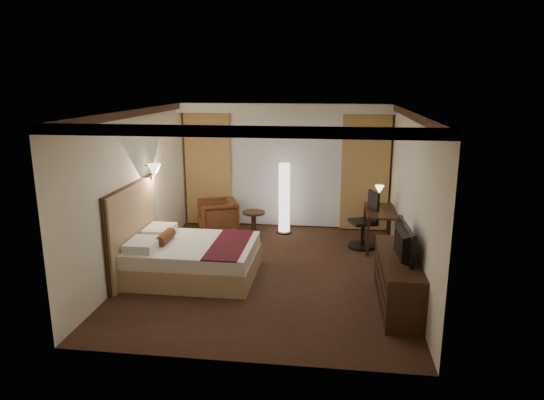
# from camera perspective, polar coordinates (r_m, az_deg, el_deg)

# --- Properties ---
(floor) EXTENTS (4.50, 5.50, 0.01)m
(floor) POSITION_cam_1_polar(r_m,az_deg,el_deg) (8.32, -0.36, -8.37)
(floor) COLOR #301E12
(floor) RESTS_ON ground
(ceiling) EXTENTS (4.50, 5.50, 0.01)m
(ceiling) POSITION_cam_1_polar(r_m,az_deg,el_deg) (7.71, -0.39, 10.53)
(ceiling) COLOR white
(ceiling) RESTS_ON back_wall
(back_wall) EXTENTS (4.50, 0.02, 2.70)m
(back_wall) POSITION_cam_1_polar(r_m,az_deg,el_deg) (10.59, 1.63, 4.08)
(back_wall) COLOR beige
(back_wall) RESTS_ON floor
(left_wall) EXTENTS (0.02, 5.50, 2.70)m
(left_wall) POSITION_cam_1_polar(r_m,az_deg,el_deg) (8.50, -15.58, 1.13)
(left_wall) COLOR beige
(left_wall) RESTS_ON floor
(right_wall) EXTENTS (0.02, 5.50, 2.70)m
(right_wall) POSITION_cam_1_polar(r_m,az_deg,el_deg) (7.93, 15.95, 0.21)
(right_wall) COLOR beige
(right_wall) RESTS_ON floor
(crown_molding) EXTENTS (4.50, 5.50, 0.12)m
(crown_molding) POSITION_cam_1_polar(r_m,az_deg,el_deg) (7.72, -0.39, 10.08)
(crown_molding) COLOR black
(crown_molding) RESTS_ON ceiling
(soffit) EXTENTS (4.50, 0.50, 0.20)m
(soffit) POSITION_cam_1_polar(r_m,az_deg,el_deg) (10.20, 1.54, 10.78)
(soffit) COLOR white
(soffit) RESTS_ON ceiling
(curtain_sheer) EXTENTS (2.48, 0.04, 2.45)m
(curtain_sheer) POSITION_cam_1_polar(r_m,az_deg,el_deg) (10.53, 1.59, 3.47)
(curtain_sheer) COLOR silver
(curtain_sheer) RESTS_ON back_wall
(curtain_left_drape) EXTENTS (1.00, 0.14, 2.45)m
(curtain_left_drape) POSITION_cam_1_polar(r_m,az_deg,el_deg) (10.77, -7.50, 3.60)
(curtain_left_drape) COLOR #A8854D
(curtain_left_drape) RESTS_ON back_wall
(curtain_right_drape) EXTENTS (1.00, 0.14, 2.45)m
(curtain_right_drape) POSITION_cam_1_polar(r_m,az_deg,el_deg) (10.44, 10.89, 3.14)
(curtain_right_drape) COLOR #A8854D
(curtain_right_drape) RESTS_ON back_wall
(wall_sconce) EXTENTS (0.24, 0.24, 0.24)m
(wall_sconce) POSITION_cam_1_polar(r_m,az_deg,el_deg) (8.77, -13.68, 3.43)
(wall_sconce) COLOR white
(wall_sconce) RESTS_ON left_wall
(bed) EXTENTS (1.99, 1.56, 0.58)m
(bed) POSITION_cam_1_polar(r_m,az_deg,el_deg) (8.12, -9.13, -6.91)
(bed) COLOR white
(bed) RESTS_ON floor
(headboard) EXTENTS (0.12, 1.86, 1.50)m
(headboard) POSITION_cam_1_polar(r_m,az_deg,el_deg) (8.31, -15.94, -3.46)
(headboard) COLOR tan
(headboard) RESTS_ON floor
(armchair) EXTENTS (0.96, 0.98, 0.79)m
(armchair) POSITION_cam_1_polar(r_m,az_deg,el_deg) (10.26, -6.41, -1.78)
(armchair) COLOR #4D2417
(armchair) RESTS_ON floor
(side_table) EXTENTS (0.47, 0.47, 0.52)m
(side_table) POSITION_cam_1_polar(r_m,az_deg,el_deg) (10.08, -2.16, -2.80)
(side_table) COLOR black
(side_table) RESTS_ON floor
(floor_lamp) EXTENTS (0.32, 0.32, 1.50)m
(floor_lamp) POSITION_cam_1_polar(r_m,az_deg,el_deg) (10.14, 1.45, 0.19)
(floor_lamp) COLOR white
(floor_lamp) RESTS_ON floor
(desk) EXTENTS (0.55, 1.18, 0.75)m
(desk) POSITION_cam_1_polar(r_m,az_deg,el_deg) (9.58, 12.53, -3.31)
(desk) COLOR black
(desk) RESTS_ON floor
(desk_lamp) EXTENTS (0.18, 0.18, 0.34)m
(desk_lamp) POSITION_cam_1_polar(r_m,az_deg,el_deg) (9.86, 12.48, 0.47)
(desk_lamp) COLOR #FFD899
(desk_lamp) RESTS_ON desk
(office_chair) EXTENTS (0.69, 0.69, 1.10)m
(office_chair) POSITION_cam_1_polar(r_m,az_deg,el_deg) (9.45, 10.64, -2.32)
(office_chair) COLOR black
(office_chair) RESTS_ON floor
(dresser) EXTENTS (0.50, 1.89, 0.74)m
(dresser) POSITION_cam_1_polar(r_m,az_deg,el_deg) (7.27, 14.57, -9.09)
(dresser) COLOR black
(dresser) RESTS_ON floor
(television) EXTENTS (0.65, 1.07, 0.14)m
(television) POSITION_cam_1_polar(r_m,az_deg,el_deg) (7.04, 14.66, -4.08)
(television) COLOR black
(television) RESTS_ON dresser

